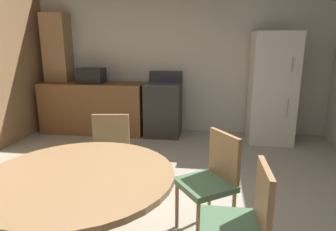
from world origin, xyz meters
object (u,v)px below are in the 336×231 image
object	(u,v)px
dining_table	(81,195)
chair_east	(243,221)
microwave	(92,75)
oven_range	(163,109)
chair_northeast	(212,177)
refrigerator	(272,88)
chair_north	(110,152)

from	to	relation	value
dining_table	chair_east	xyz separation A→B (m)	(1.05, 0.02, -0.10)
microwave	chair_east	distance (m)	4.03
oven_range	chair_east	xyz separation A→B (m)	(1.04, -3.25, 0.03)
oven_range	microwave	size ratio (longest dim) A/B	2.50
chair_northeast	oven_range	bearing A→B (deg)	-107.55
microwave	dining_table	xyz separation A→B (m)	(1.27, -3.27, -0.42)
dining_table	chair_east	world-z (taller)	chair_east
oven_range	refrigerator	xyz separation A→B (m)	(1.78, -0.05, 0.41)
refrigerator	microwave	xyz separation A→B (m)	(-3.06, 0.05, 0.15)
oven_range	chair_north	bearing A→B (deg)	-94.83
oven_range	chair_northeast	xyz separation A→B (m)	(0.84, -2.67, 0.03)
dining_table	microwave	bearing A→B (deg)	111.17
refrigerator	chair_east	size ratio (longest dim) A/B	2.02
oven_range	chair_north	world-z (taller)	oven_range
dining_table	chair_east	size ratio (longest dim) A/B	1.42
dining_table	chair_northeast	world-z (taller)	chair_northeast
chair_northeast	chair_east	world-z (taller)	same
oven_range	chair_north	xyz separation A→B (m)	(-0.19, -2.23, 0.03)
oven_range	chair_north	size ratio (longest dim) A/B	1.26
dining_table	chair_east	bearing A→B (deg)	0.96
microwave	oven_range	bearing A→B (deg)	0.16
dining_table	chair_north	world-z (taller)	chair_north
microwave	chair_northeast	bearing A→B (deg)	-51.37
oven_range	refrigerator	distance (m)	1.83
chair_east	chair_north	bearing A→B (deg)	-40.79
dining_table	chair_east	distance (m)	1.06
microwave	dining_table	bearing A→B (deg)	-68.83
refrigerator	dining_table	size ratio (longest dim) A/B	1.42
oven_range	microwave	distance (m)	1.40
chair_north	chair_northeast	bearing A→B (deg)	57.87
chair_northeast	chair_north	size ratio (longest dim) A/B	1.00
refrigerator	microwave	size ratio (longest dim) A/B	4.00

